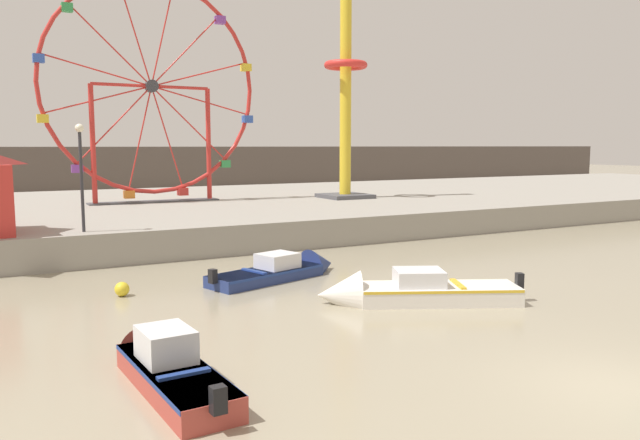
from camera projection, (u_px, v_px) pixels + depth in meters
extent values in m
plane|color=gray|center=(625.00, 391.00, 11.64)|extent=(240.00, 240.00, 0.00)
cube|color=gray|center=(178.00, 212.00, 36.92)|extent=(110.00, 24.66, 1.28)
cube|color=#564C47|center=(96.00, 169.00, 61.26)|extent=(140.00, 3.00, 4.40)
cube|color=#B24238|center=(175.00, 380.00, 11.55)|extent=(1.35, 3.94, 0.47)
cube|color=navy|center=(175.00, 370.00, 11.53)|extent=(1.37, 3.90, 0.08)
cone|color=#B24238|center=(137.00, 344.00, 13.62)|extent=(1.14, 1.13, 1.08)
cube|color=black|center=(218.00, 400.00, 9.79)|extent=(0.25, 0.21, 0.44)
cube|color=silver|center=(166.00, 344.00, 11.89)|extent=(0.97, 1.21, 0.62)
cube|color=navy|center=(184.00, 374.00, 11.11)|extent=(0.97, 0.21, 0.06)
cube|color=silver|center=(438.00, 294.00, 18.16)|extent=(4.75, 3.30, 0.51)
cube|color=gold|center=(438.00, 287.00, 18.13)|extent=(4.72, 3.30, 0.08)
cone|color=silver|center=(339.00, 295.00, 18.01)|extent=(1.74, 1.80, 1.39)
cube|color=black|center=(519.00, 280.00, 18.24)|extent=(0.28, 0.30, 0.44)
cube|color=silver|center=(419.00, 278.00, 18.07)|extent=(1.74, 1.65, 0.46)
cube|color=gold|center=(458.00, 284.00, 18.15)|extent=(0.69, 1.19, 0.06)
cube|color=navy|center=(266.00, 276.00, 21.00)|extent=(4.35, 2.48, 0.39)
cube|color=navy|center=(266.00, 271.00, 20.98)|extent=(4.32, 2.49, 0.08)
cone|color=navy|center=(321.00, 265.00, 22.86)|extent=(1.46, 1.54, 1.27)
cube|color=black|center=(213.00, 276.00, 19.42)|extent=(0.26, 0.29, 0.44)
cube|color=silver|center=(277.00, 261.00, 21.31)|extent=(1.50, 1.38, 0.50)
cube|color=navy|center=(254.00, 271.00, 20.60)|extent=(0.48, 1.13, 0.06)
torus|color=red|center=(151.00, 86.00, 35.33)|extent=(12.15, 0.24, 12.15)
cylinder|color=#38383D|center=(151.00, 86.00, 35.33)|extent=(0.70, 0.50, 0.70)
cylinder|color=red|center=(167.00, 138.00, 36.06)|extent=(1.72, 0.08, 5.75)
cube|color=red|center=(183.00, 192.00, 36.82)|extent=(0.56, 0.48, 0.44)
cylinder|color=red|center=(189.00, 124.00, 36.59)|extent=(4.34, 0.08, 4.20)
cube|color=#33934C|center=(225.00, 164.00, 37.89)|extent=(0.56, 0.48, 0.44)
cylinder|color=red|center=(201.00, 101.00, 36.79)|extent=(5.80, 0.08, 1.52)
cube|color=#3356B7|center=(247.00, 119.00, 38.29)|extent=(0.56, 0.48, 0.44)
cylinder|color=red|center=(200.00, 74.00, 36.60)|extent=(5.75, 0.08, 1.72)
cube|color=yellow|center=(246.00, 68.00, 37.90)|extent=(0.56, 0.48, 0.44)
cylinder|color=red|center=(186.00, 50.00, 36.06)|extent=(4.20, 0.08, 4.34)
cube|color=purple|center=(220.00, 20.00, 36.83)|extent=(0.56, 0.48, 0.44)
cylinder|color=red|center=(163.00, 35.00, 35.33)|extent=(1.52, 0.08, 5.80)
cylinder|color=red|center=(135.00, 33.00, 34.60)|extent=(1.72, 0.08, 5.75)
cylinder|color=red|center=(111.00, 46.00, 34.06)|extent=(4.34, 0.08, 4.20)
cube|color=#33934C|center=(67.00, 8.00, 32.83)|extent=(0.56, 0.48, 0.44)
cylinder|color=red|center=(97.00, 70.00, 33.86)|extent=(5.80, 0.08, 1.52)
cube|color=#3356B7|center=(38.00, 58.00, 32.43)|extent=(0.56, 0.48, 0.44)
cylinder|color=red|center=(99.00, 99.00, 34.06)|extent=(5.75, 0.08, 1.72)
cube|color=yellow|center=(43.00, 119.00, 32.82)|extent=(0.56, 0.48, 0.44)
cylinder|color=red|center=(115.00, 124.00, 34.59)|extent=(4.20, 0.08, 4.34)
cube|color=purple|center=(77.00, 169.00, 33.89)|extent=(0.56, 0.48, 0.44)
cylinder|color=red|center=(140.00, 138.00, 35.32)|extent=(1.52, 0.08, 5.80)
cube|color=orange|center=(129.00, 194.00, 35.35)|extent=(0.56, 0.48, 0.44)
cylinder|color=red|center=(93.00, 145.00, 34.15)|extent=(0.28, 0.28, 6.56)
cylinder|color=red|center=(209.00, 145.00, 37.28)|extent=(0.28, 0.28, 6.56)
cylinder|color=red|center=(151.00, 86.00, 35.33)|extent=(6.55, 0.18, 0.18)
cube|color=#4C4C51|center=(155.00, 201.00, 36.10)|extent=(7.35, 1.20, 0.08)
cylinder|color=gold|center=(346.00, 81.00, 38.20)|extent=(0.70, 0.70, 14.25)
torus|color=red|center=(346.00, 65.00, 38.08)|extent=(2.64, 2.64, 0.44)
cube|color=#4C4C51|center=(345.00, 196.00, 39.03)|extent=(2.80, 2.80, 0.24)
cylinder|color=#2D2D33|center=(82.00, 182.00, 23.47)|extent=(0.12, 0.12, 3.74)
sphere|color=#F2EACC|center=(79.00, 128.00, 23.23)|extent=(0.32, 0.32, 0.32)
sphere|color=yellow|center=(122.00, 289.00, 18.89)|extent=(0.44, 0.44, 0.44)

